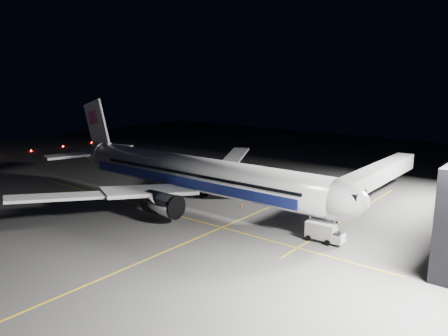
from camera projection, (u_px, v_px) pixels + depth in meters
ground at (197, 205)px, 71.89m from camera, size 200.00×200.00×0.00m
guide_line_main at (247, 217)px, 65.80m from camera, size 0.25×80.00×0.01m
guide_line_cross at (171, 214)px, 67.29m from camera, size 70.00×0.25×0.01m
guide_line_side at (349, 216)px, 66.16m from camera, size 0.25×40.00×0.01m
airliner at (192, 174)px, 71.48m from camera, size 61.48×54.22×16.64m
jet_bridge at (371, 177)px, 71.40m from camera, size 3.60×34.40×6.30m
service_truck at (325, 232)px, 55.70m from camera, size 4.93×2.29×2.49m
baggage_tug at (219, 172)px, 93.59m from camera, size 2.55×2.15×1.71m
safety_cone_a at (254, 199)px, 74.01m from camera, size 0.44×0.44×0.65m
safety_cone_b at (241, 205)px, 71.24m from camera, size 0.37×0.37×0.55m
safety_cone_c at (263, 190)px, 80.23m from camera, size 0.41×0.41×0.62m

